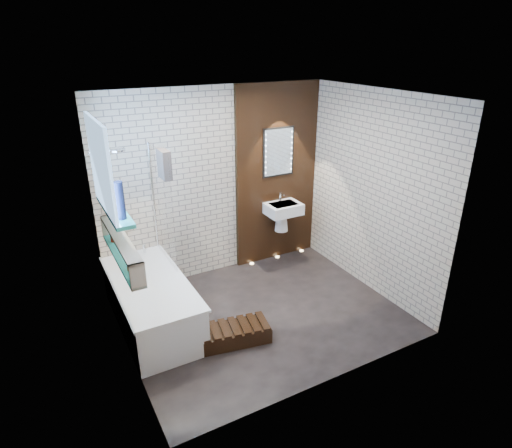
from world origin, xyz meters
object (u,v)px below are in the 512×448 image
bathtub (152,302)px  walnut_step (234,334)px  led_mirror (278,152)px  washbasin (283,212)px  bath_screen (162,206)px

bathtub → walnut_step: bearing=-46.8°
led_mirror → walnut_step: led_mirror is taller
led_mirror → washbasin: bearing=-90.0°
washbasin → led_mirror: size_ratio=0.83×
bath_screen → walnut_step: size_ratio=1.80×
washbasin → walnut_step: 2.13m
bathtub → bath_screen: bearing=51.1°
bath_screen → washbasin: size_ratio=2.41×
bath_screen → led_mirror: bearing=10.7°
walnut_step → bath_screen: bearing=106.4°
bath_screen → washbasin: (1.82, 0.18, -0.49)m
bathtub → walnut_step: bathtub is taller
bath_screen → walnut_step: (0.35, -1.19, -1.19)m
bathtub → led_mirror: led_mirror is taller
walnut_step → bathtub: bearing=133.2°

